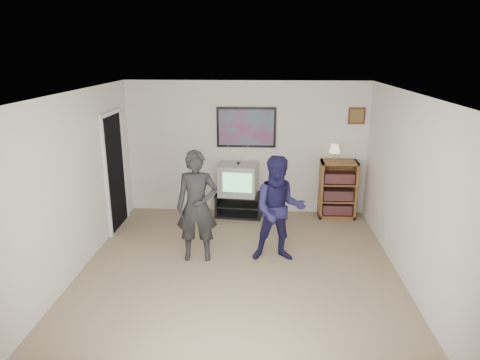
# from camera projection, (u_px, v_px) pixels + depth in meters

# --- Properties ---
(room_shell) EXTENTS (4.51, 5.00, 2.51)m
(room_shell) POSITION_uv_depth(u_px,v_px,m) (240.00, 182.00, 5.98)
(room_shell) COLOR brown
(room_shell) RESTS_ON ground
(media_stand) EXTENTS (0.91, 0.57, 0.43)m
(media_stand) POSITION_uv_depth(u_px,v_px,m) (239.00, 205.00, 8.09)
(media_stand) COLOR black
(media_stand) RESTS_ON room_shell
(crt_television) EXTENTS (0.74, 0.64, 0.58)m
(crt_television) POSITION_uv_depth(u_px,v_px,m) (238.00, 179.00, 7.94)
(crt_television) COLOR #9D9D98
(crt_television) RESTS_ON media_stand
(bookshelf) EXTENTS (0.66, 0.38, 1.08)m
(bookshelf) POSITION_uv_depth(u_px,v_px,m) (338.00, 189.00, 7.94)
(bookshelf) COLOR brown
(bookshelf) RESTS_ON room_shell
(table_lamp) EXTENTS (0.20, 0.20, 0.32)m
(table_lamp) POSITION_uv_depth(u_px,v_px,m) (334.00, 153.00, 7.71)
(table_lamp) COLOR beige
(table_lamp) RESTS_ON bookshelf
(person_tall) EXTENTS (0.63, 0.44, 1.66)m
(person_tall) POSITION_uv_depth(u_px,v_px,m) (197.00, 206.00, 6.24)
(person_tall) COLOR black
(person_tall) RESTS_ON room_shell
(person_short) EXTENTS (0.81, 0.64, 1.59)m
(person_short) POSITION_uv_depth(u_px,v_px,m) (279.00, 209.00, 6.22)
(person_short) COLOR #1B1740
(person_short) RESTS_ON room_shell
(controller_left) EXTENTS (0.07, 0.11, 0.03)m
(controller_left) POSITION_uv_depth(u_px,v_px,m) (202.00, 183.00, 6.40)
(controller_left) COLOR white
(controller_left) RESTS_ON person_tall
(controller_right) EXTENTS (0.06, 0.13, 0.04)m
(controller_right) POSITION_uv_depth(u_px,v_px,m) (281.00, 194.00, 6.41)
(controller_right) COLOR white
(controller_right) RESTS_ON person_short
(poster) EXTENTS (1.10, 0.03, 0.75)m
(poster) POSITION_uv_depth(u_px,v_px,m) (246.00, 127.00, 7.90)
(poster) COLOR black
(poster) RESTS_ON room_shell
(air_vent) EXTENTS (0.28, 0.02, 0.14)m
(air_vent) POSITION_uv_depth(u_px,v_px,m) (216.00, 111.00, 7.84)
(air_vent) COLOR white
(air_vent) RESTS_ON room_shell
(small_picture) EXTENTS (0.30, 0.03, 0.30)m
(small_picture) POSITION_uv_depth(u_px,v_px,m) (357.00, 116.00, 7.73)
(small_picture) COLOR #3D1D13
(small_picture) RESTS_ON room_shell
(doorway) EXTENTS (0.03, 0.85, 2.00)m
(doorway) POSITION_uv_depth(u_px,v_px,m) (115.00, 172.00, 7.37)
(doorway) COLOR black
(doorway) RESTS_ON room_shell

